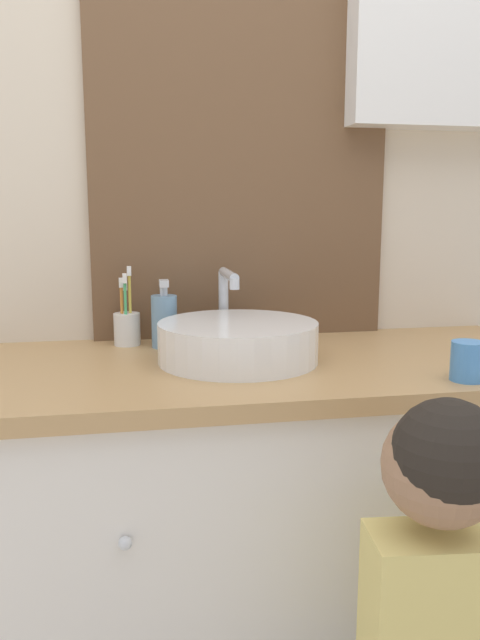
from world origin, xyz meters
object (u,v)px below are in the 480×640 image
at_px(toothbrush_holder, 127,325).
at_px(child_figure, 434,612).
at_px(soap_dispenser, 164,320).
at_px(drinking_cup, 468,361).
at_px(sink_basin, 238,340).

bearing_deg(toothbrush_holder, child_figure, -57.36).
height_order(toothbrush_holder, child_figure, toothbrush_holder).
distance_m(soap_dispenser, drinking_cup, 0.68).
xyz_separation_m(toothbrush_holder, drinking_cup, (0.63, -0.44, -0.01)).
xyz_separation_m(sink_basin, soap_dispenser, (-0.15, 0.16, 0.02)).
bearing_deg(toothbrush_holder, drinking_cup, -34.83).
relative_size(toothbrush_holder, soap_dispenser, 1.17).
bearing_deg(toothbrush_holder, sink_basin, -41.43).
xyz_separation_m(sink_basin, child_figure, (0.22, -0.49, -0.33)).
relative_size(sink_basin, soap_dispenser, 2.44).
distance_m(soap_dispenser, child_figure, 0.83).
bearing_deg(drinking_cup, toothbrush_holder, 145.17).
distance_m(toothbrush_holder, drinking_cup, 0.77).
bearing_deg(soap_dispenser, child_figure, -61.19).
relative_size(toothbrush_holder, child_figure, 0.21).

